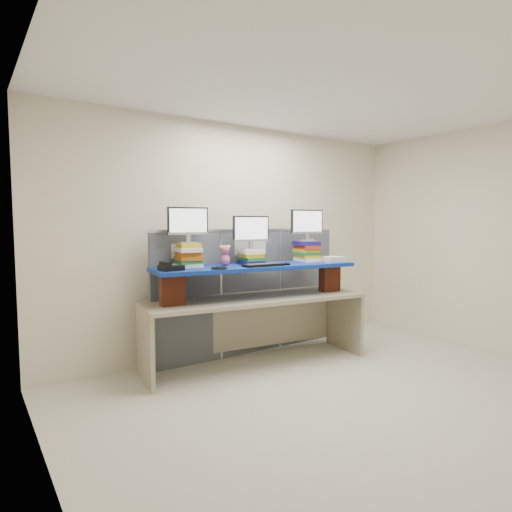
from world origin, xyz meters
TOP-DOWN VIEW (x-y plane):
  - room at (0.00, 0.00)m, footprint 5.00×4.00m
  - cubicle_partition at (-0.00, 1.78)m, footprint 2.60×0.06m
  - desk at (-0.20, 1.38)m, footprint 2.62×1.08m
  - brick_pier_left at (-1.17, 1.46)m, footprint 0.25×0.16m
  - brick_pier_right at (0.76, 1.20)m, footprint 0.25×0.16m
  - blue_board at (-0.20, 1.38)m, footprint 2.36×0.88m
  - book_stack_left at (-0.92, 1.59)m, footprint 0.29×0.34m
  - book_stack_center at (-0.19, 1.50)m, footprint 0.28×0.33m
  - book_stack_right at (0.56, 1.39)m, footprint 0.29×0.33m
  - monitor_left at (-0.92, 1.60)m, footprint 0.44×0.15m
  - monitor_center at (-0.19, 1.50)m, footprint 0.44×0.15m
  - monitor_right at (0.56, 1.39)m, footprint 0.44×0.15m
  - keyboard at (-0.21, 1.21)m, footprint 0.47×0.19m
  - mouse at (0.08, 1.17)m, footprint 0.06×0.11m
  - desk_phone at (-1.20, 1.42)m, footprint 0.22×0.20m
  - headset at (-0.74, 1.26)m, footprint 0.22×0.22m
  - plush_toy at (-0.53, 1.50)m, footprint 0.13×0.10m
  - binder_stack at (0.79, 1.17)m, footprint 0.28×0.24m

SIDE VIEW (x-z plane):
  - desk at x=-0.20m, z-range 0.23..1.00m
  - cubicle_partition at x=0.00m, z-range 0.00..1.53m
  - brick_pier_left at x=-1.17m, z-range 0.77..1.09m
  - brick_pier_right at x=0.76m, z-range 0.77..1.09m
  - blue_board at x=-0.20m, z-range 1.09..1.13m
  - headset at x=-0.74m, z-range 1.13..1.15m
  - keyboard at x=-0.21m, z-range 1.13..1.16m
  - mouse at x=0.08m, z-range 1.13..1.17m
  - binder_stack at x=0.79m, z-range 1.13..1.20m
  - desk_phone at x=-1.20m, z-range 1.12..1.21m
  - book_stack_center at x=-0.19m, z-range 1.13..1.30m
  - plush_toy at x=-0.53m, z-range 1.14..1.36m
  - book_stack_right at x=0.56m, z-range 1.14..1.38m
  - book_stack_left at x=-0.92m, z-range 1.13..1.39m
  - room at x=0.00m, z-range 0.00..2.80m
  - monitor_center at x=-0.19m, z-range 1.33..1.71m
  - monitor_right at x=0.56m, z-range 1.40..1.79m
  - monitor_left at x=-0.92m, z-range 1.41..1.80m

